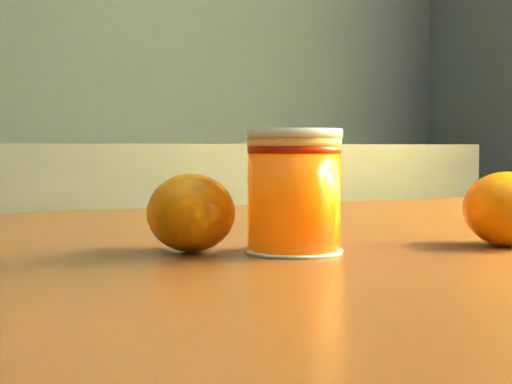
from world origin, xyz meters
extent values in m
cube|color=brown|center=(0.81, 0.13, 0.79)|extent=(1.20, 0.94, 0.04)
cylinder|color=#FF5905|center=(0.76, 0.07, 0.85)|extent=(0.07, 0.07, 0.08)
cylinder|color=#FFBA68|center=(0.76, 0.07, 0.89)|extent=(0.07, 0.07, 0.01)
cylinder|color=silver|center=(0.76, 0.07, 0.90)|extent=(0.07, 0.07, 0.00)
ellipsoid|color=orange|center=(0.69, 0.09, 0.84)|extent=(0.08, 0.08, 0.06)
ellipsoid|color=orange|center=(0.94, 0.06, 0.84)|extent=(0.08, 0.08, 0.06)
camera|label=1|loc=(0.61, -0.42, 0.89)|focal=50.00mm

